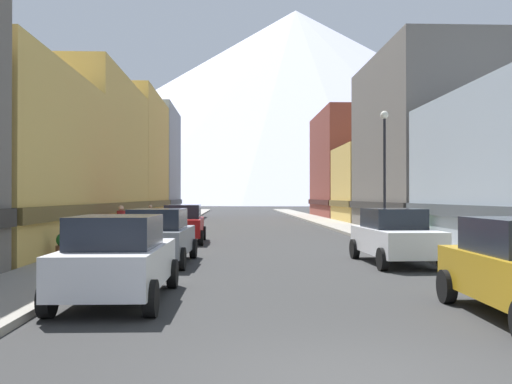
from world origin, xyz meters
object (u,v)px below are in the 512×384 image
object	(u,v)px
car_left_0	(118,258)
potted_plant_0	(488,242)
car_right_1	(395,236)
potted_plant_2	(421,227)
streetlamp_right	(385,156)
car_left_2	(183,223)
potted_plant_1	(63,246)
car_left_1	(159,236)
pedestrian_0	(121,226)
pedestrian_1	(150,219)

from	to	relation	value
car_left_0	potted_plant_0	xyz separation A→B (m)	(10.80, 6.60, -0.23)
car_right_1	potted_plant_2	world-z (taller)	car_right_1
potted_plant_0	streetlamp_right	bearing A→B (deg)	103.91
car_left_2	potted_plant_2	size ratio (longest dim) A/B	4.05
potted_plant_1	car_right_1	bearing A→B (deg)	-3.99
potted_plant_0	potted_plant_2	xyz separation A→B (m)	(0.00, 6.69, 0.12)
car_left_1	potted_plant_1	size ratio (longest dim) A/B	5.36
potted_plant_0	streetlamp_right	xyz separation A→B (m)	(-1.65, 6.66, 3.31)
pedestrian_0	car_left_1	bearing A→B (deg)	-68.75
car_left_1	pedestrian_0	distance (m)	6.75
potted_plant_0	pedestrian_0	size ratio (longest dim) A/B	0.61
potted_plant_1	pedestrian_0	world-z (taller)	pedestrian_0
car_left_2	pedestrian_0	size ratio (longest dim) A/B	2.70
pedestrian_1	car_right_1	bearing A→B (deg)	-56.50
car_right_1	pedestrian_1	bearing A→B (deg)	123.50
car_right_1	pedestrian_0	world-z (taller)	pedestrian_0
potted_plant_2	pedestrian_1	xyz separation A→B (m)	(-13.25, 8.19, 0.06)
car_left_0	pedestrian_0	world-z (taller)	pedestrian_0
car_right_1	potted_plant_1	bearing A→B (deg)	176.01
car_left_0	potted_plant_1	xyz separation A→B (m)	(-3.20, 7.05, -0.35)
potted_plant_0	pedestrian_1	bearing A→B (deg)	131.69
car_left_2	potted_plant_0	bearing A→B (deg)	-38.09
car_right_1	potted_plant_0	world-z (taller)	car_right_1
pedestrian_1	pedestrian_0	bearing A→B (deg)	-90.00
car_left_1	potted_plant_2	world-z (taller)	car_left_1
car_left_1	pedestrian_1	bearing A→B (deg)	99.28
car_left_0	potted_plant_0	distance (m)	12.66
potted_plant_2	streetlamp_right	world-z (taller)	streetlamp_right
pedestrian_0	pedestrian_1	xyz separation A→B (m)	(0.00, 8.68, -0.06)
car_right_1	potted_plant_1	size ratio (longest dim) A/B	5.35
car_right_1	pedestrian_1	distance (m)	18.21
potted_plant_1	pedestrian_0	xyz separation A→B (m)	(0.75, 5.75, 0.35)
potted_plant_2	streetlamp_right	size ratio (longest dim) A/B	0.19
potted_plant_2	streetlamp_right	xyz separation A→B (m)	(-1.65, -0.03, 3.20)
car_left_2	streetlamp_right	xyz separation A→B (m)	(9.15, -1.80, 3.09)
potted_plant_0	potted_plant_2	distance (m)	6.69
pedestrian_0	potted_plant_2	bearing A→B (deg)	2.14
potted_plant_1	streetlamp_right	world-z (taller)	streetlamp_right
pedestrian_0	pedestrian_1	world-z (taller)	pedestrian_0
car_right_1	pedestrian_1	world-z (taller)	car_right_1
pedestrian_0	car_left_2	bearing A→B (deg)	42.84
car_left_1	car_right_1	distance (m)	7.60
car_left_2	pedestrian_1	world-z (taller)	car_left_2
pedestrian_0	streetlamp_right	world-z (taller)	streetlamp_right
pedestrian_0	pedestrian_1	distance (m)	8.68
car_left_0	streetlamp_right	xyz separation A→B (m)	(9.15, 13.26, 3.09)
car_right_1	potted_plant_1	distance (m)	10.83
potted_plant_2	pedestrian_1	size ratio (longest dim) A/B	0.71
car_left_1	potted_plant_0	world-z (taller)	car_left_1
car_left_0	streetlamp_right	world-z (taller)	streetlamp_right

